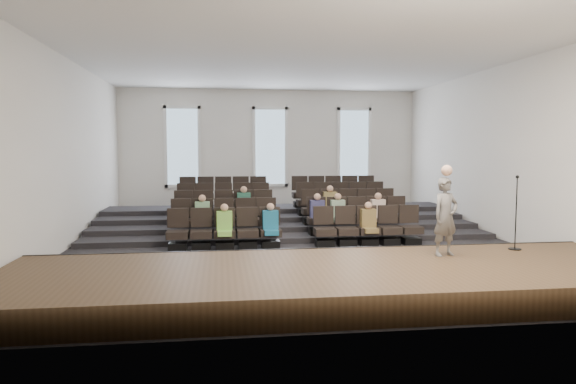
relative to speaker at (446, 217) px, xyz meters
The scene contains 14 objects.
ground 5.14m from the speaker, 118.23° to the left, with size 14.00×14.00×0.00m, color black.
ceiling 6.23m from the speaker, 118.23° to the left, with size 12.00×14.00×0.02m, color white.
wall_back 11.71m from the speaker, 101.67° to the left, with size 12.00×0.04×5.00m, color white.
wall_front 3.74m from the speaker, 131.84° to the right, with size 12.00×0.04×5.00m, color white.
wall_left 9.54m from the speaker, 152.35° to the left, with size 0.04×14.00×5.00m, color white.
wall_right 5.85m from the speaker, 50.14° to the left, with size 0.04×14.00×5.00m, color white.
stage 2.67m from the speaker, 163.20° to the right, with size 11.80×3.60×0.50m, color #46321E.
stage_lip 2.78m from the speaker, 155.80° to the left, with size 11.80×0.06×0.52m, color black.
risers 7.99m from the speaker, 107.31° to the left, with size 11.80×4.80×0.60m.
seating_rows 6.41m from the speaker, 111.67° to the left, with size 6.80×4.70×1.67m.
windows 11.67m from the speaker, 101.74° to the left, with size 8.44×0.10×3.24m.
audience 5.24m from the speaker, 115.06° to the left, with size 5.45×2.64×1.10m.
speaker is the anchor object (origin of this frame).
mic_stand 1.80m from the speaker, 13.11° to the left, with size 0.26×0.26×1.56m.
Camera 1 is at (-2.02, -13.88, 2.58)m, focal length 32.00 mm.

